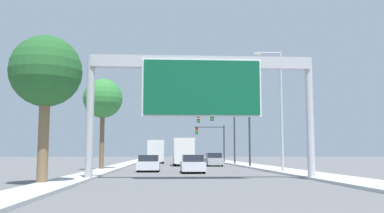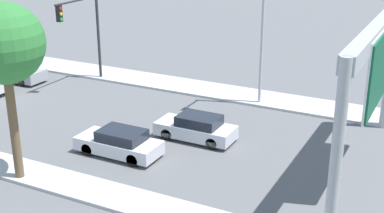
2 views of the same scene
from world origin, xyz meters
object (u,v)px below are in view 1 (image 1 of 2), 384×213
object	(u,v)px
car_far_left	(180,159)
car_mid_right	(192,164)
car_near_left	(149,164)
traffic_light_near_intersection	(237,127)
sign_gantry	(202,83)
palm_tree_foreground	(46,73)
palm_tree_background	(103,99)
truck_box_secondary	(183,152)
car_mid_center	(214,160)
truck_box_primary	(156,152)
traffic_light_mid_block	(222,129)
traffic_light_far_intersection	(214,137)
street_lamp_right	(278,102)

from	to	relation	value
car_far_left	car_mid_right	xyz separation A→B (m)	(0.00, -28.98, -0.03)
car_near_left	car_mid_right	bearing A→B (deg)	-36.51
car_far_left	car_near_left	bearing A→B (deg)	-97.55
car_mid_right	traffic_light_near_intersection	size ratio (longest dim) A/B	0.68
sign_gantry	palm_tree_foreground	world-z (taller)	palm_tree_foreground
sign_gantry	palm_tree_background	world-z (taller)	palm_tree_background
truck_box_secondary	palm_tree_foreground	distance (m)	31.76
sign_gantry	palm_tree_background	xyz separation A→B (m)	(-7.80, 14.05, 0.76)
car_mid_center	truck_box_primary	size ratio (longest dim) A/B	0.59
car_mid_center	traffic_light_mid_block	xyz separation A→B (m)	(1.67, 4.76, 3.90)
sign_gantry	car_mid_center	distance (m)	26.07
car_mid_right	traffic_light_near_intersection	xyz separation A→B (m)	(5.38, 11.28, 3.60)
car_mid_right	traffic_light_far_intersection	size ratio (longest dim) A/B	0.75
truck_box_secondary	traffic_light_far_intersection	size ratio (longest dim) A/B	1.46
truck_box_primary	street_lamp_right	xyz separation A→B (m)	(10.11, -31.03, 3.81)
truck_box_secondary	car_mid_right	bearing A→B (deg)	-90.00
car_near_left	traffic_light_mid_block	bearing A→B (deg)	65.11
traffic_light_mid_block	street_lamp_right	size ratio (longest dim) A/B	0.72
car_near_left	sign_gantry	bearing A→B (deg)	-72.98
sign_gantry	palm_tree_foreground	distance (m)	8.72
traffic_light_mid_block	traffic_light_far_intersection	distance (m)	10.03
truck_box_secondary	street_lamp_right	bearing A→B (deg)	-71.11
car_mid_center	traffic_light_near_intersection	bearing A→B (deg)	-70.32
truck_box_primary	palm_tree_foreground	bearing A→B (deg)	-96.16
truck_box_primary	truck_box_secondary	xyz separation A→B (m)	(3.50, -11.70, -0.04)
car_near_left	traffic_light_near_intersection	size ratio (longest dim) A/B	0.69
palm_tree_foreground	street_lamp_right	xyz separation A→B (m)	(14.66, 11.15, -0.01)
sign_gantry	traffic_light_far_intersection	bearing A→B (deg)	82.60
truck_box_secondary	traffic_light_far_intersection	distance (m)	14.20
traffic_light_far_intersection	palm_tree_foreground	bearing A→B (deg)	-106.96
truck_box_secondary	traffic_light_far_intersection	xyz separation A→B (m)	(5.21, 13.02, 2.27)
car_mid_right	truck_box_secondary	size ratio (longest dim) A/B	0.52
car_mid_center	traffic_light_far_intersection	size ratio (longest dim) A/B	0.84
truck_box_secondary	car_near_left	bearing A→B (deg)	-102.59
traffic_light_near_intersection	palm_tree_foreground	distance (m)	27.09
car_far_left	traffic_light_mid_block	world-z (taller)	traffic_light_mid_block
car_mid_center	truck_box_secondary	bearing A→B (deg)	153.56
truck_box_primary	palm_tree_foreground	size ratio (longest dim) A/B	1.11
palm_tree_background	street_lamp_right	xyz separation A→B (m)	(14.41, -6.27, -0.86)
car_near_left	truck_box_primary	distance (m)	27.40
car_mid_center	traffic_light_near_intersection	xyz separation A→B (m)	(1.88, -5.24, 3.54)
traffic_light_near_intersection	palm_tree_foreground	world-z (taller)	palm_tree_foreground
sign_gantry	car_far_left	bearing A→B (deg)	90.00
car_near_left	car_mid_center	xyz separation A→B (m)	(7.00, 13.94, 0.06)
truck_box_secondary	traffic_light_mid_block	distance (m)	6.69
car_mid_right	street_lamp_right	bearing A→B (deg)	-9.13
traffic_light_near_intersection	sign_gantry	bearing A→B (deg)	-104.95
truck_box_primary	palm_tree_foreground	distance (m)	42.59
car_far_left	palm_tree_foreground	xyz separation A→B (m)	(-8.05, -41.19, 4.82)
car_mid_right	palm_tree_foreground	bearing A→B (deg)	-123.40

